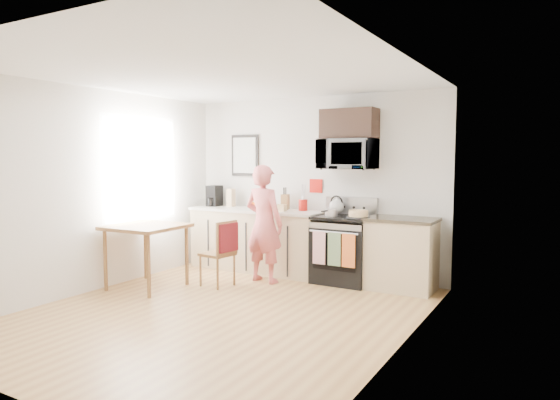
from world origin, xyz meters
The scene contains 28 objects.
floor centered at (0.00, 0.00, 0.00)m, with size 4.60×4.60×0.00m, color #A26F3E.
back_wall centered at (0.00, 2.30, 1.30)m, with size 4.00×0.04×2.60m, color beige.
front_wall centered at (0.00, -2.30, 1.30)m, with size 4.00×0.04×2.60m, color beige.
left_wall centered at (-2.00, 0.00, 1.30)m, with size 0.04×4.60×2.60m, color beige.
right_wall centered at (2.00, 0.00, 1.30)m, with size 0.04×4.60×2.60m, color beige.
ceiling centered at (0.00, 0.00, 2.60)m, with size 4.00×4.60×0.04m, color silver.
window centered at (-1.96, 0.80, 1.55)m, with size 0.06×1.40×1.50m.
cabinet_left centered at (-0.80, 2.00, 0.45)m, with size 2.10×0.60×0.90m, color tan.
countertop_left centered at (-0.80, 2.00, 0.92)m, with size 2.14×0.64×0.04m, color beige.
cabinet_right centered at (1.43, 2.00, 0.45)m, with size 0.84×0.60×0.90m, color tan.
countertop_right centered at (1.43, 2.00, 0.92)m, with size 0.88×0.64×0.04m, color black.
range centered at (0.63, 1.98, 0.44)m, with size 0.76×0.70×1.16m.
microwave centered at (0.63, 2.08, 1.76)m, with size 0.76×0.51×0.42m, color #B0B0B5.
upper_cabinet centered at (0.63, 2.12, 2.18)m, with size 0.76×0.35×0.40m, color black.
wall_art centered at (-1.20, 2.28, 1.75)m, with size 0.50×0.04×0.65m.
wall_trivet centered at (0.05, 2.28, 1.30)m, with size 0.20×0.02×0.20m, color #B1160F.
person centered at (-0.33, 1.45, 0.81)m, with size 0.59×0.39×1.62m, color #C3353A.
dining_table centered at (-1.50, 0.41, 0.74)m, with size 0.89×0.89×0.83m.
chair centered at (-0.63, 0.93, 0.57)m, with size 0.46×0.42×0.89m.
knife_block centered at (-0.40, 2.16, 1.05)m, with size 0.10×0.15×0.23m, color brown.
utensil_crock centered at (-0.09, 2.14, 1.10)m, with size 0.13×0.13×0.39m.
fruit_bowl centered at (-0.83, 2.02, 0.98)m, with size 0.30×0.30×0.11m.
milk_carton centered at (-1.37, 2.12, 1.08)m, with size 0.11×0.11×0.28m, color tan.
coffee_maker centered at (-1.65, 2.05, 1.09)m, with size 0.19×0.28×0.33m.
bread_bag centered at (-0.39, 1.90, 0.99)m, with size 0.26×0.12×0.10m, color tan.
cake centered at (0.90, 1.82, 0.97)m, with size 0.31×0.31×0.10m.
kettle centered at (0.46, 2.10, 1.04)m, with size 0.21×0.21×0.26m.
pot centered at (0.50, 1.83, 0.97)m, with size 0.18×0.30×0.09m.
Camera 1 is at (3.26, -4.32, 1.72)m, focal length 32.00 mm.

